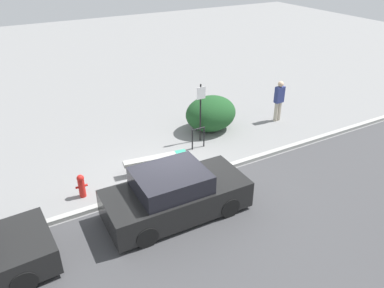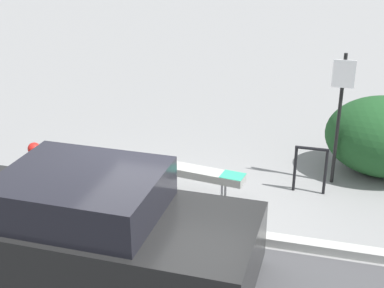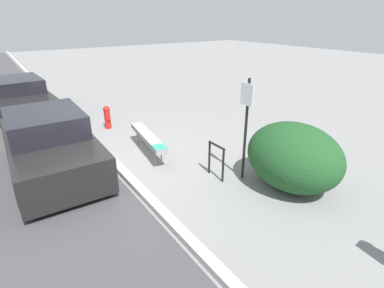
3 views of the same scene
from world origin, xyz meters
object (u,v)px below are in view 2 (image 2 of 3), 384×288
Objects in this scene: sign_post at (340,108)px; bike_rack at (311,165)px; fire_hydrant at (36,162)px; parked_car_near at (95,230)px; bench at (181,170)px.

bike_rack is at bearing -127.84° from sign_post.
sign_post is 3.01× the size of fire_hydrant.
sign_post reaches higher than bike_rack.
sign_post is 4.58m from parked_car_near.
bench is 2.16m from bike_rack.
bench is 2.83m from sign_post.
bike_rack is (2.04, 0.70, 0.02)m from bench.
fire_hydrant is at bearing -168.72° from bike_rack.
bike_rack reaches higher than fire_hydrant.
parked_car_near is (-2.86, -3.50, -0.73)m from sign_post.
bike_rack is 0.36× the size of sign_post.
parked_car_near is at bearing -129.28° from sign_post.
parked_car_near is at bearing -45.04° from fire_hydrant.
bike_rack is at bearing 26.84° from bench.
sign_post is 5.25m from fire_hydrant.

